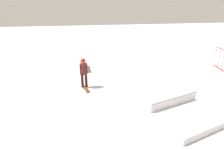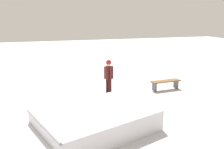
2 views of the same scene
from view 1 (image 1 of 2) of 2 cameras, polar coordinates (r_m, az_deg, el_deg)
name	(u,v)px [view 1 (image 1 of 2)]	position (r m, az deg, el deg)	size (l,w,h in m)	color
ground_plane	(148,103)	(9.53, 10.75, -8.38)	(60.00, 60.00, 0.00)	silver
skate_ramp	(155,93)	(9.84, 12.71, -5.44)	(5.94, 4.15, 0.74)	silver
skater	(84,71)	(10.66, -8.38, 1.07)	(0.42, 0.43, 1.73)	black
skateboard	(86,89)	(10.70, -7.76, -4.25)	(0.82, 0.42, 0.09)	#593314
park_bench	(83,65)	(13.76, -8.49, 2.91)	(1.62, 0.49, 0.48)	brown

